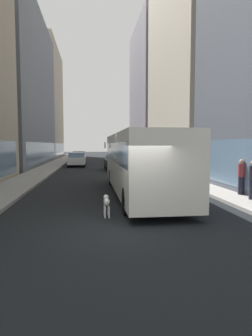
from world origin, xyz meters
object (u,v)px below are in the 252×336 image
Objects in this scene: car_black_suv at (115,162)px; car_white_van at (77,159)px; transit_bus at (139,160)px; car_red_coupe at (119,157)px; dalmatian_dog at (107,202)px; pedestrian_in_coat at (241,177)px; car_grey_wagon at (123,158)px; car_silver_sedan at (79,157)px.

car_black_suv and car_white_van have the same top height.
car_red_coupe is at bearing 86.60° from transit_bus.
car_white_van is (-5.60, -7.11, 0.00)m from car_red_coupe.
pedestrian_in_coat is (6.59, 2.87, 0.50)m from dalmatian_dog.
transit_bus is at bearing -94.29° from car_grey_wagon.
car_grey_wagon and car_white_van have the same top height.
car_red_coupe is (0.00, 5.62, 0.00)m from car_grey_wagon.
car_red_coupe and car_black_suv have the same top height.
car_grey_wagon is at bearing 14.91° from car_white_van.
car_black_suv is 18.90m from dalmatian_dog.
car_grey_wagon and car_red_coupe have the same top height.
car_black_suv is at bearing 106.48° from pedestrian_in_coat.
transit_bus is 2.83× the size of car_red_coupe.
car_white_van is (-4.00, 5.30, 0.00)m from car_black_suv.
car_silver_sedan is 30.48m from dalmatian_dog.
car_red_coupe is at bearing 8.37° from car_silver_sedan.
transit_bus is at bearing -78.61° from car_white_van.
car_silver_sedan is at bearing 98.70° from transit_bus.
car_white_van is at bearing 101.39° from transit_bus.
dalmatian_dog is 0.57× the size of pedestrian_in_coat.
car_silver_sedan is 6.29m from car_white_van.
dalmatian_dog is at bearing -95.69° from car_black_suv.
car_white_van is at bearing -128.21° from car_red_coupe.
car_red_coupe is 2.41× the size of pedestrian_in_coat.
car_red_coupe is at bearing 83.65° from dalmatian_dog.
car_black_suv is (-1.60, -6.80, 0.00)m from car_grey_wagon.
dalmatian_dog is (-1.87, -4.26, -1.26)m from transit_bus.
car_white_van is at bearing -90.00° from car_silver_sedan.
car_white_van is 22.96m from pedestrian_in_coat.
car_black_suv is at bearing -97.34° from car_red_coupe.
car_red_coupe is at bearing 51.79° from car_white_van.
car_grey_wagon is 6.98m from car_black_suv.
dalmatian_dog is at bearing -84.96° from car_white_van.
transit_bus reaches higher than car_red_coupe.
car_grey_wagon is 7.37m from car_silver_sedan.
car_red_coupe is 5.66m from car_silver_sedan.
car_black_suv is at bearing 84.31° from dalmatian_dog.
dalmatian_dog is (-3.47, -25.60, -0.31)m from car_grey_wagon.
car_silver_sedan is at bearing 107.57° from pedestrian_in_coat.
transit_bus is 2.64× the size of car_black_suv.
car_grey_wagon and car_silver_sedan have the same top height.
transit_bus is 14.58m from car_black_suv.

